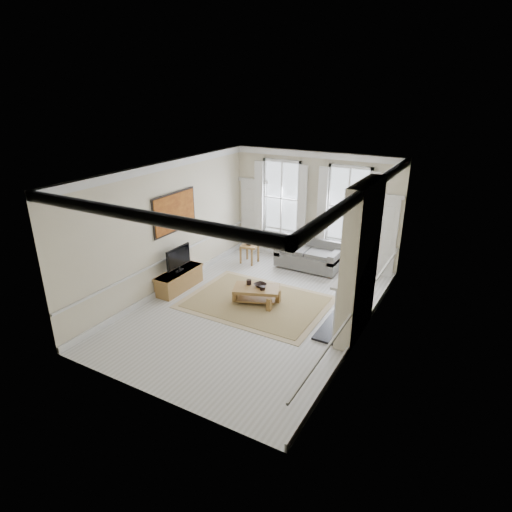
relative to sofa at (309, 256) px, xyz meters
The scene contains 23 objects.
floor 3.13m from the sofa, 92.25° to the right, with size 7.20×7.20×0.00m, color #B7B5AD.
ceiling 4.35m from the sofa, 92.25° to the right, with size 7.20×7.20×0.00m, color white.
back_wall 1.43m from the sofa, 103.94° to the left, with size 5.20×5.20×0.00m, color beige.
left_wall 4.34m from the sofa, 131.21° to the right, with size 7.20×7.20×0.00m, color beige.
right_wall 4.19m from the sofa, 51.44° to the right, with size 7.20×7.20×0.00m, color beige.
window_left 1.98m from the sofa, 159.36° to the left, with size 1.26×0.20×2.20m, color #B2BCC6, non-canonical shape.
window_right 1.85m from the sofa, 25.44° to the left, with size 1.26×0.20×2.20m, color #B2BCC6, non-canonical shape.
door_left 2.35m from the sofa, 168.26° to the left, with size 0.90×0.08×2.30m, color silver.
door_right 2.13m from the sofa, 13.18° to the left, with size 0.90×0.08×2.30m, color silver.
painting 4.23m from the sofa, 133.68° to the right, with size 0.05×1.66×1.06m, color #B9681F.
chimney_breast 3.94m from the sofa, 51.63° to the right, with size 0.35×1.70×3.38m, color beige.
hearth 3.48m from the sofa, 57.15° to the right, with size 0.55×1.50×0.05m, color black.
fireplace 3.59m from the sofa, 54.46° to the right, with size 0.21×1.45×1.33m.
mirror 3.96m from the sofa, 54.33° to the right, with size 0.06×1.26×1.06m, color #BE8A34.
sofa is the anchor object (origin of this frame).
side_table 1.84m from the sofa, 162.80° to the right, with size 0.58×0.58×0.59m.
rug 2.78m from the sofa, 95.58° to the right, with size 3.50×2.60×0.02m, color #947C4C.
coffee_table 2.76m from the sofa, 95.58° to the right, with size 1.30×1.03×0.42m.
ceramic_pot_a 2.75m from the sofa, 100.89° to the right, with size 0.13×0.13×0.13m, color black.
ceramic_pot_b 2.80m from the sofa, 91.40° to the right, with size 0.13×0.13×0.09m, color black.
bowl 2.66m from the sofa, 94.72° to the right, with size 0.30×0.30×0.07m, color black.
tv_stand 3.94m from the sofa, 128.67° to the right, with size 0.47×1.47×0.53m, color olive.
tv 3.97m from the sofa, 128.41° to the right, with size 0.08×0.90×0.68m.
Camera 1 is at (4.57, -8.04, 5.10)m, focal length 30.00 mm.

